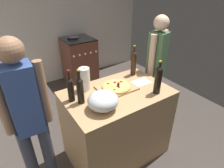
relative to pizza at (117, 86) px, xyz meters
name	(u,v)px	position (x,y,z in m)	size (l,w,h in m)	color
ground_plane	(92,114)	(0.07, 0.78, -0.94)	(3.98, 3.60, 0.02)	#3F3833
kitchen_wall_rear	(50,18)	(0.07, 2.33, 0.37)	(3.98, 0.10, 2.60)	beige
counter	(117,124)	(-0.03, -0.06, -0.48)	(1.13, 0.74, 0.90)	tan
cutting_board	(116,88)	(0.00, 0.00, -0.02)	(0.40, 0.32, 0.02)	tan
pizza	(117,86)	(0.00, 0.00, 0.00)	(0.32, 0.32, 0.03)	tan
mixing_bowl	(103,101)	(-0.31, -0.23, 0.06)	(0.29, 0.29, 0.17)	#B2B2B7
paper_towel_roll	(85,79)	(-0.29, 0.17, 0.10)	(0.11, 0.11, 0.26)	white
wine_bottle_clear	(80,89)	(-0.44, -0.03, 0.12)	(0.07, 0.07, 0.35)	black
wine_bottle_green	(134,62)	(0.37, 0.17, 0.14)	(0.07, 0.07, 0.38)	#331E0F
wine_bottle_amber	(71,89)	(-0.50, 0.06, 0.10)	(0.06, 0.06, 0.33)	black
wine_bottle_dark	(158,79)	(0.30, -0.30, 0.13)	(0.07, 0.07, 0.36)	black
recipe_sheet	(141,82)	(0.32, -0.04, -0.03)	(0.21, 0.15, 0.00)	white
stove	(80,61)	(0.42, 1.93, -0.46)	(0.59, 0.61, 0.98)	brown
person_in_stripes	(29,117)	(-0.92, -0.02, 0.00)	(0.39, 0.21, 1.62)	#383D4C
person_in_red	(156,68)	(0.76, 0.16, -0.03)	(0.35, 0.25, 1.59)	slate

